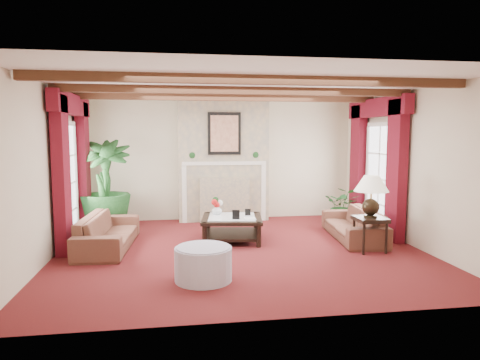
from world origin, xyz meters
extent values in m
plane|color=#430C15|center=(0.00, 0.00, 0.00)|extent=(6.00, 6.00, 0.00)
plane|color=white|center=(0.00, 0.00, 2.70)|extent=(6.00, 6.00, 0.00)
cube|color=beige|center=(0.00, 2.75, 1.35)|extent=(6.00, 0.02, 2.70)
cube|color=beige|center=(-3.00, 0.00, 1.35)|extent=(0.02, 5.50, 2.70)
cube|color=beige|center=(3.00, 0.00, 1.35)|extent=(0.02, 5.50, 2.70)
imported|color=#380F17|center=(-2.21, 0.44, 0.38)|extent=(2.02, 0.82, 0.76)
imported|color=#380F17|center=(2.20, 0.46, 0.37)|extent=(2.00, 0.93, 0.74)
imported|color=black|center=(-2.47, 1.84, 0.51)|extent=(1.16, 1.90, 1.02)
imported|color=black|center=(2.49, 1.68, 0.32)|extent=(1.48, 1.48, 0.64)
cylinder|color=#ADA9C0|center=(-0.71, -1.42, 0.22)|extent=(0.76, 0.76, 0.45)
imported|color=silver|center=(-0.31, 0.91, 0.53)|extent=(0.22, 0.23, 0.19)
imported|color=black|center=(0.13, 0.39, 0.57)|extent=(0.19, 0.03, 0.26)
camera|label=1|loc=(-1.05, -6.95, 1.94)|focal=32.00mm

